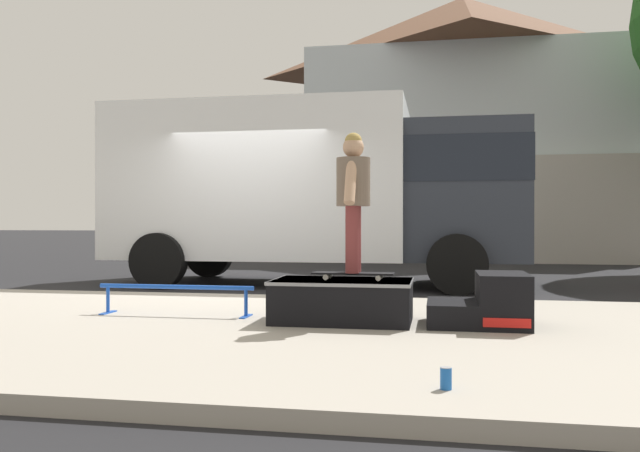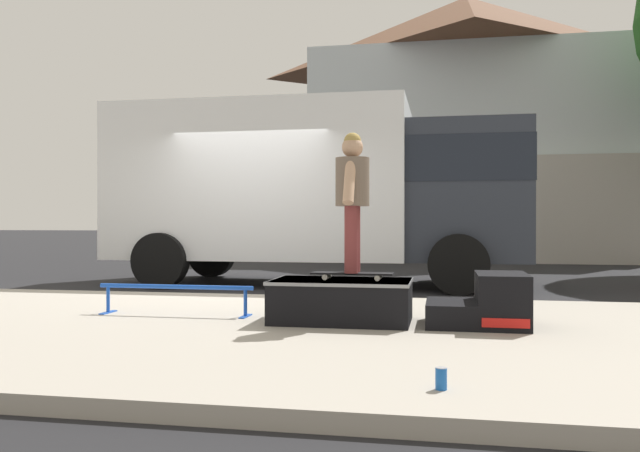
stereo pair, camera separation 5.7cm
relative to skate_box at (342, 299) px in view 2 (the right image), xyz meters
The scene contains 10 objects.
ground_plane 3.33m from the skate_box, 127.94° to the left, with size 140.00×140.00×0.00m, color black.
sidewalk_slab 2.09m from the skate_box, 169.13° to the right, with size 50.00×5.00×0.12m, color #A8A093.
skate_box is the anchor object (origin of this frame).
kicker_ramp 1.33m from the skate_box, ahead, with size 0.91×0.75×0.48m.
grind_rail 1.75m from the skate_box, behind, with size 1.65×0.28×0.31m.
skateboard 0.26m from the skate_box, 11.24° to the left, with size 0.79×0.23×0.07m.
skater_kid 1.04m from the skate_box, 11.24° to the left, with size 0.32×0.68×1.33m.
soda_can 2.54m from the skate_box, 68.35° to the right, with size 0.07×0.07×0.13m.
box_truck 5.13m from the skate_box, 103.46° to the left, with size 6.91×2.63×3.05m.
house_behind 15.94m from the skate_box, 83.72° to the left, with size 9.54×8.22×8.40m.
Camera 2 is at (2.98, -8.68, 1.07)m, focal length 36.27 mm.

